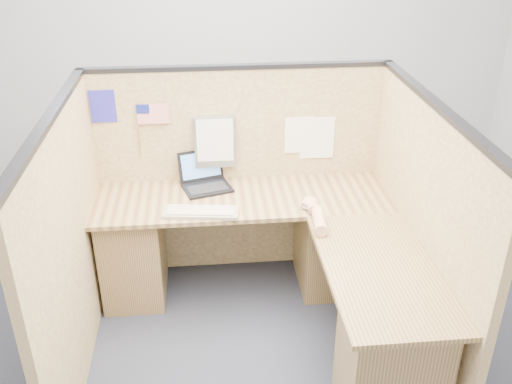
{
  "coord_description": "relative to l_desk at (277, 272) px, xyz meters",
  "views": [
    {
      "loc": [
        -0.23,
        -2.64,
        2.49
      ],
      "look_at": [
        0.07,
        0.5,
        0.85
      ],
      "focal_mm": 40.0,
      "sensor_mm": 36.0,
      "label": 1
    }
  ],
  "objects": [
    {
      "name": "floor",
      "position": [
        -0.18,
        -0.29,
        -0.39
      ],
      "size": [
        5.0,
        5.0,
        0.0
      ],
      "primitive_type": "plane",
      "color": "black",
      "rests_on": "ground"
    },
    {
      "name": "wall_back",
      "position": [
        -0.18,
        1.96,
        1.01
      ],
      "size": [
        5.0,
        0.0,
        5.0
      ],
      "primitive_type": "plane",
      "rotation": [
        1.57,
        0.0,
        0.0
      ],
      "color": "#A8AAAE",
      "rests_on": "floor"
    },
    {
      "name": "cubicle_partitions",
      "position": [
        -0.18,
        0.14,
        0.38
      ],
      "size": [
        2.06,
        1.83,
        1.53
      ],
      "color": "#866143",
      "rests_on": "floor"
    },
    {
      "name": "l_desk",
      "position": [
        0.0,
        0.0,
        0.0
      ],
      "size": [
        1.95,
        1.75,
        0.73
      ],
      "color": "brown",
      "rests_on": "floor"
    },
    {
      "name": "laptop",
      "position": [
        -0.41,
        0.59,
        0.39
      ],
      "size": [
        0.36,
        0.37,
        0.22
      ],
      "rotation": [
        0.0,
        0.0,
        0.28
      ],
      "color": "black",
      "rests_on": "l_desk"
    },
    {
      "name": "keyboard",
      "position": [
        -0.46,
        0.19,
        0.35
      ],
      "size": [
        0.49,
        0.22,
        0.03
      ],
      "rotation": [
        0.0,
        0.0,
        -0.13
      ],
      "color": "gray",
      "rests_on": "l_desk"
    },
    {
      "name": "mouse",
      "position": [
        0.23,
        0.19,
        0.36
      ],
      "size": [
        0.13,
        0.09,
        0.05
      ],
      "primitive_type": "ellipsoid",
      "rotation": [
        0.0,
        0.0,
        0.24
      ],
      "color": "silver",
      "rests_on": "l_desk"
    },
    {
      "name": "hand_forearm",
      "position": [
        0.24,
        0.04,
        0.38
      ],
      "size": [
        0.12,
        0.41,
        0.09
      ],
      "color": "tan",
      "rests_on": "l_desk"
    },
    {
      "name": "blue_poster",
      "position": [
        -1.06,
        0.68,
        0.89
      ],
      "size": [
        0.16,
        0.01,
        0.22
      ],
      "primitive_type": "cube",
      "rotation": [
        0.0,
        0.0,
        0.04
      ],
      "color": "#25229E",
      "rests_on": "cubicle_partitions"
    },
    {
      "name": "american_flag",
      "position": [
        -0.77,
        0.67,
        0.82
      ],
      "size": [
        0.21,
        0.01,
        0.37
      ],
      "color": "olive",
      "rests_on": "cubicle_partitions"
    },
    {
      "name": "file_holder",
      "position": [
        -0.35,
        0.66,
        0.63
      ],
      "size": [
        0.28,
        0.05,
        0.36
      ],
      "color": "slate",
      "rests_on": "cubicle_partitions"
    },
    {
      "name": "paper_left",
      "position": [
        0.23,
        0.68,
        0.64
      ],
      "size": [
        0.2,
        0.01,
        0.26
      ],
      "primitive_type": "cube",
      "rotation": [
        0.0,
        0.0,
        0.01
      ],
      "color": "white",
      "rests_on": "cubicle_partitions"
    },
    {
      "name": "paper_right",
      "position": [
        0.36,
        0.68,
        0.62
      ],
      "size": [
        0.24,
        0.01,
        0.3
      ],
      "primitive_type": "cube",
      "rotation": [
        0.0,
        0.0,
        -0.02
      ],
      "color": "white",
      "rests_on": "cubicle_partitions"
    }
  ]
}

